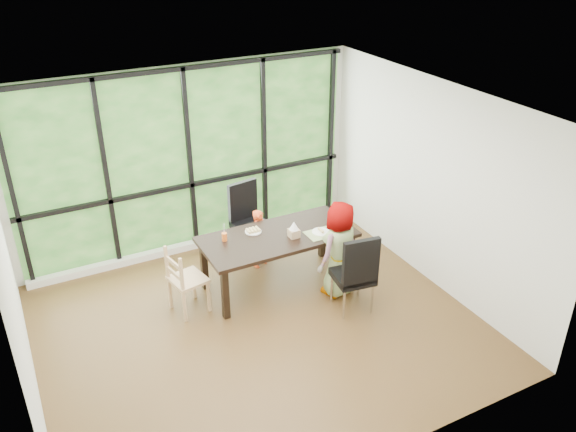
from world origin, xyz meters
The scene contains 22 objects.
ground centered at (0.00, 0.00, 0.00)m, with size 5.00×5.00×0.00m, color black.
back_wall centered at (0.00, 2.25, 1.35)m, with size 5.00×5.00×0.00m, color silver.
foliage_backdrop centered at (0.00, 2.23, 1.35)m, with size 4.80×0.02×2.65m, color #1D4519.
window_mullions centered at (0.00, 2.19, 1.35)m, with size 4.80×0.06×2.65m, color black, non-canonical shape.
window_sill centered at (0.00, 2.15, 0.05)m, with size 4.80×0.12×0.10m, color silver.
dining_table centered at (0.62, 0.71, 0.38)m, with size 1.99×0.93×0.75m, color black.
chair_window_leather centered at (0.63, 1.59, 0.54)m, with size 0.46×0.46×1.08m, color black.
chair_interior_leather centered at (1.20, -0.19, 0.54)m, with size 0.46×0.46×1.08m, color black.
chair_end_beech centered at (-0.61, 0.71, 0.45)m, with size 0.42×0.40×0.90m, color tan.
child_toddler centered at (0.62, 1.26, 0.43)m, with size 0.31×0.20×0.85m, color #F74E20.
child_older centered at (1.21, 0.19, 0.65)m, with size 0.63×0.41×1.29m, color slate.
placemat centered at (1.14, 0.48, 0.75)m, with size 0.40×0.29×0.01m, color tan.
plate_far centered at (0.38, 0.93, 0.76)m, with size 0.22×0.22×0.01m, color white.
plate_near centered at (1.15, 0.51, 0.76)m, with size 0.23×0.23×0.01m, color white.
orange_cup centered at (-0.04, 0.89, 0.80)m, with size 0.07×0.07×0.11m, color orange.
green_cup centered at (1.46, 0.46, 0.82)m, with size 0.08×0.08×0.13m, color green.
tissue_box centered at (0.79, 0.57, 0.80)m, with size 0.13×0.13×0.11m, color tan.
crepe_rolls_far centered at (0.38, 0.93, 0.78)m, with size 0.20×0.12×0.04m, color tan, non-canonical shape.
crepe_rolls_near centered at (1.15, 0.51, 0.78)m, with size 0.05×0.12×0.04m, color tan, non-canonical shape.
straw_white centered at (-0.04, 0.89, 0.90)m, with size 0.01×0.01×0.20m, color white.
straw_pink centered at (1.46, 0.46, 0.92)m, with size 0.01×0.01×0.20m, color pink.
tissue centered at (0.79, 0.57, 0.91)m, with size 0.12×0.12×0.11m, color white.
Camera 1 is at (-2.32, -5.21, 4.46)m, focal length 36.63 mm.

